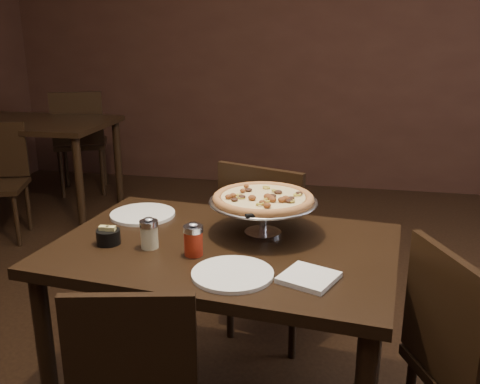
# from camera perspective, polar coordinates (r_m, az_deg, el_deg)

# --- Properties ---
(room) EXTENTS (6.04, 7.04, 2.84)m
(room) POSITION_cam_1_polar(r_m,az_deg,el_deg) (1.73, 2.57, 13.29)
(room) COLOR black
(room) RESTS_ON ground
(dining_table) EXTENTS (1.30, 0.94, 0.76)m
(dining_table) POSITION_cam_1_polar(r_m,az_deg,el_deg) (1.99, -1.71, -8.26)
(dining_table) COLOR black
(dining_table) RESTS_ON ground
(background_table) EXTENTS (1.25, 0.84, 0.78)m
(background_table) POSITION_cam_1_polar(r_m,az_deg,el_deg) (4.75, -21.15, 5.86)
(background_table) COLOR black
(background_table) RESTS_ON ground
(pizza_stand) EXTENTS (0.41, 0.41, 0.17)m
(pizza_stand) POSITION_cam_1_polar(r_m,az_deg,el_deg) (2.01, 2.49, -0.74)
(pizza_stand) COLOR silver
(pizza_stand) RESTS_ON dining_table
(parmesan_shaker) EXTENTS (0.07, 0.07, 0.12)m
(parmesan_shaker) POSITION_cam_1_polar(r_m,az_deg,el_deg) (1.93, -9.66, -4.38)
(parmesan_shaker) COLOR beige
(parmesan_shaker) RESTS_ON dining_table
(pepper_flake_shaker) EXTENTS (0.07, 0.07, 0.12)m
(pepper_flake_shaker) POSITION_cam_1_polar(r_m,az_deg,el_deg) (1.85, -5.00, -5.08)
(pepper_flake_shaker) COLOR maroon
(pepper_flake_shaker) RESTS_ON dining_table
(packet_caddy) EXTENTS (0.09, 0.09, 0.07)m
(packet_caddy) POSITION_cam_1_polar(r_m,az_deg,el_deg) (2.01, -13.88, -4.61)
(packet_caddy) COLOR black
(packet_caddy) RESTS_ON dining_table
(napkin_stack) EXTENTS (0.21, 0.21, 0.02)m
(napkin_stack) POSITION_cam_1_polar(r_m,az_deg,el_deg) (1.70, 7.35, -9.03)
(napkin_stack) COLOR white
(napkin_stack) RESTS_ON dining_table
(plate_left) EXTENTS (0.27, 0.27, 0.01)m
(plate_left) POSITION_cam_1_polar(r_m,az_deg,el_deg) (2.27, -10.33, -2.35)
(plate_left) COLOR white
(plate_left) RESTS_ON dining_table
(plate_near) EXTENTS (0.26, 0.26, 0.01)m
(plate_near) POSITION_cam_1_polar(r_m,az_deg,el_deg) (1.72, -0.80, -8.73)
(plate_near) COLOR white
(plate_near) RESTS_ON dining_table
(serving_spatula) EXTENTS (0.14, 0.14, 0.02)m
(serving_spatula) POSITION_cam_1_polar(r_m,az_deg,el_deg) (1.85, 2.21, -2.49)
(serving_spatula) COLOR silver
(serving_spatula) RESTS_ON pizza_stand
(chair_far) EXTENTS (0.55, 0.55, 0.92)m
(chair_far) POSITION_cam_1_polar(r_m,az_deg,el_deg) (2.61, 3.36, -5.73)
(chair_far) COLOR black
(chair_far) RESTS_ON ground
(chair_side) EXTENTS (0.53, 0.53, 0.87)m
(chair_side) POSITION_cam_1_polar(r_m,az_deg,el_deg) (1.97, 23.20, -16.40)
(chair_side) COLOR black
(chair_side) RESTS_ON ground
(bg_chair_far) EXTENTS (0.59, 0.59, 0.97)m
(bg_chair_far) POSITION_cam_1_polar(r_m,az_deg,el_deg) (5.20, -16.69, 5.50)
(bg_chair_far) COLOR black
(bg_chair_far) RESTS_ON ground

